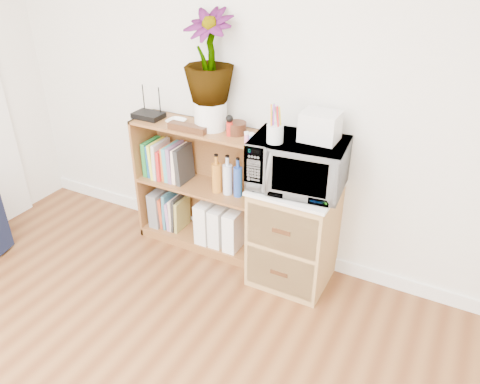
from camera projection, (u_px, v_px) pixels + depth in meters
The scene contains 21 objects.
skirting_board at pixel (253, 240), 3.56m from camera, with size 4.00×0.02×0.10m, color white.
bookshelf at pixel (202, 188), 3.39m from camera, with size 1.00×0.30×0.95m, color brown.
wicker_unit at pixel (294, 235), 3.09m from camera, with size 0.50×0.45×0.70m, color #9E7542.
microwave at pixel (298, 164), 2.83m from camera, with size 0.57×0.38×0.31m, color silver.
pen_cup at pixel (275, 134), 2.69m from camera, with size 0.10×0.10×0.11m, color silver.
small_appliance at pixel (320, 126), 2.71m from camera, with size 0.22×0.18×0.17m, color silver.
router at pixel (148, 115), 3.30m from camera, with size 0.21×0.14×0.04m, color black.
white_bowl at pixel (176, 122), 3.20m from camera, with size 0.13×0.13×0.03m, color white.
plant_pot at pixel (211, 115), 3.10m from camera, with size 0.22×0.22×0.19m, color white.
potted_plant at pixel (209, 57), 2.91m from camera, with size 0.32×0.32×0.57m, color #307A33.
trinket_box at pixel (188, 128), 3.08m from camera, with size 0.28×0.07×0.04m, color #38220F.
kokeshi_doll at pixel (230, 129), 3.00m from camera, with size 0.04×0.04×0.09m, color #B41F16.
wooden_bowl at pixel (236, 128), 3.04m from camera, with size 0.13×0.13×0.08m, color #331B0E.
paint_jars at pixel (251, 140), 2.90m from camera, with size 0.10×0.04×0.05m, color #CF737B.
file_box at pixel (161, 206), 3.68m from camera, with size 0.09×0.23×0.29m, color slate.
magazine_holder_left at pixel (208, 219), 3.48m from camera, with size 0.10×0.25×0.32m, color white.
magazine_holder_mid at pixel (221, 224), 3.44m from camera, with size 0.10×0.24×0.30m, color white.
magazine_holder_right at pixel (236, 228), 3.39m from camera, with size 0.10×0.24×0.30m, color white.
cookbooks at pixel (167, 161), 3.43m from camera, with size 0.34×0.20×0.28m.
liquor_bottles at pixel (243, 178), 3.17m from camera, with size 0.45×0.07×0.30m.
lower_books at pixel (175, 211), 3.63m from camera, with size 0.18×0.19×0.30m.
Camera 1 is at (1.28, -0.40, 2.10)m, focal length 35.00 mm.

